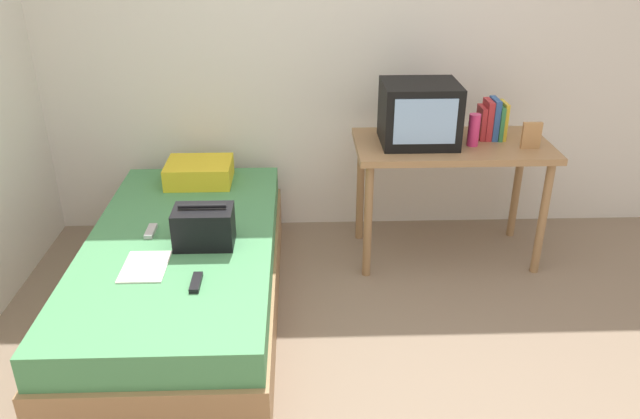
# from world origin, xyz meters

# --- Properties ---
(wall_back) EXTENTS (5.20, 0.10, 2.60)m
(wall_back) POSITION_xyz_m (0.00, 2.00, 1.30)
(wall_back) COLOR silver
(wall_back) RESTS_ON ground
(bed) EXTENTS (1.00, 2.00, 0.47)m
(bed) POSITION_xyz_m (-0.92, 0.87, 0.23)
(bed) COLOR #9E754C
(bed) RESTS_ON ground
(desk) EXTENTS (1.16, 0.60, 0.76)m
(desk) POSITION_xyz_m (0.63, 1.47, 0.66)
(desk) COLOR #9E754C
(desk) RESTS_ON ground
(tv) EXTENTS (0.44, 0.39, 0.36)m
(tv) POSITION_xyz_m (0.41, 1.48, 0.94)
(tv) COLOR black
(tv) RESTS_ON desk
(water_bottle) EXTENTS (0.07, 0.07, 0.19)m
(water_bottle) POSITION_xyz_m (0.73, 1.42, 0.86)
(water_bottle) COLOR #E53372
(water_bottle) RESTS_ON desk
(book_row) EXTENTS (0.16, 0.17, 0.24)m
(book_row) POSITION_xyz_m (0.87, 1.55, 0.87)
(book_row) COLOR #B72D33
(book_row) RESTS_ON desk
(picture_frame) EXTENTS (0.11, 0.02, 0.16)m
(picture_frame) POSITION_xyz_m (1.05, 1.36, 0.84)
(picture_frame) COLOR #B27F4C
(picture_frame) RESTS_ON desk
(pillow) EXTENTS (0.40, 0.33, 0.13)m
(pillow) POSITION_xyz_m (-0.92, 1.62, 0.53)
(pillow) COLOR yellow
(pillow) RESTS_ON bed
(handbag) EXTENTS (0.30, 0.20, 0.22)m
(handbag) POSITION_xyz_m (-0.78, 0.80, 0.57)
(handbag) COLOR black
(handbag) RESTS_ON bed
(magazine) EXTENTS (0.21, 0.29, 0.01)m
(magazine) POSITION_xyz_m (-1.04, 0.58, 0.47)
(magazine) COLOR white
(magazine) RESTS_ON bed
(remote_dark) EXTENTS (0.04, 0.16, 0.02)m
(remote_dark) POSITION_xyz_m (-0.77, 0.42, 0.48)
(remote_dark) COLOR black
(remote_dark) RESTS_ON bed
(remote_silver) EXTENTS (0.04, 0.14, 0.02)m
(remote_silver) POSITION_xyz_m (-1.08, 0.93, 0.48)
(remote_silver) COLOR #B7B7BC
(remote_silver) RESTS_ON bed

